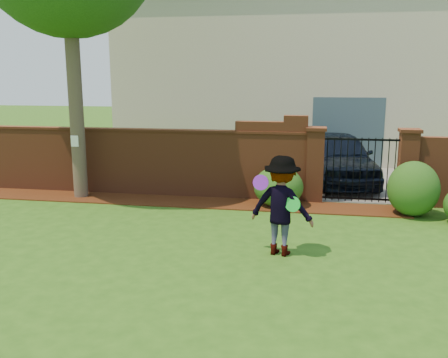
% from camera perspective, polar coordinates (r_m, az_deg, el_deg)
% --- Properties ---
extents(ground, '(80.00, 80.00, 0.01)m').
position_cam_1_polar(ground, '(9.18, -5.02, -8.12)').
color(ground, '#2C5816').
rests_on(ground, ground).
extents(mulch_bed, '(11.10, 1.08, 0.03)m').
position_cam_1_polar(mulch_bed, '(12.49, -5.26, -2.60)').
color(mulch_bed, '#3A190A').
rests_on(mulch_bed, ground).
extents(brick_wall, '(8.70, 0.31, 2.16)m').
position_cam_1_polar(brick_wall, '(13.23, -9.02, 2.16)').
color(brick_wall, brown).
rests_on(brick_wall, ground).
extents(pillar_left, '(0.50, 0.50, 1.88)m').
position_cam_1_polar(pillar_left, '(12.51, 10.46, 1.69)').
color(pillar_left, brown).
rests_on(pillar_left, ground).
extents(pillar_right, '(0.50, 0.50, 1.88)m').
position_cam_1_polar(pillar_right, '(12.72, 20.41, 1.30)').
color(pillar_right, brown).
rests_on(pillar_right, ground).
extents(iron_gate, '(1.78, 0.03, 1.60)m').
position_cam_1_polar(iron_gate, '(12.58, 15.45, 1.04)').
color(iron_gate, black).
rests_on(iron_gate, ground).
extents(driveway, '(3.20, 8.00, 0.01)m').
position_cam_1_polar(driveway, '(16.66, 14.09, 0.72)').
color(driveway, slate).
rests_on(driveway, ground).
extents(house, '(12.40, 6.40, 6.30)m').
position_cam_1_polar(house, '(20.35, 6.63, 11.90)').
color(house, beige).
rests_on(house, ground).
extents(car, '(2.50, 4.66, 1.51)m').
position_cam_1_polar(car, '(14.74, 13.22, 2.30)').
color(car, black).
rests_on(car, ground).
extents(paper_notice, '(0.20, 0.01, 0.28)m').
position_cam_1_polar(paper_notice, '(13.05, -16.87, 4.21)').
color(paper_notice, white).
rests_on(paper_notice, tree).
extents(shrub_left, '(1.20, 1.20, 0.98)m').
position_cam_1_polar(shrub_left, '(11.99, 6.31, -0.90)').
color(shrub_left, '#174815').
rests_on(shrub_left, ground).
extents(shrub_middle, '(1.14, 1.14, 1.25)m').
position_cam_1_polar(shrub_middle, '(11.89, 21.02, -1.06)').
color(shrub_middle, '#174815').
rests_on(shrub_middle, ground).
extents(man, '(1.28, 0.94, 1.77)m').
position_cam_1_polar(man, '(8.69, 6.55, -3.14)').
color(man, gray).
rests_on(man, ground).
extents(frisbee_purple, '(0.28, 0.10, 0.27)m').
position_cam_1_polar(frisbee_purple, '(8.52, 4.27, -0.40)').
color(frisbee_purple, purple).
rests_on(frisbee_purple, man).
extents(frisbee_green, '(0.28, 0.14, 0.27)m').
position_cam_1_polar(frisbee_green, '(8.48, 7.94, -2.90)').
color(frisbee_green, green).
rests_on(frisbee_green, man).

